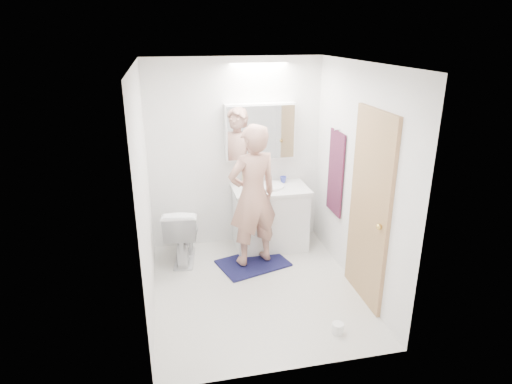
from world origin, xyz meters
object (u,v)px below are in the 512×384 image
object	(u,v)px
vanity_cabinet	(270,219)
toilet	(182,233)
medicine_cabinet	(260,131)
toilet_paper_roll	(338,328)
soap_bottle_b	(253,178)
person	(253,196)
toothbrush_cup	(283,180)
soap_bottle_a	(245,177)

from	to	relation	value
vanity_cabinet	toilet	size ratio (longest dim) A/B	1.25
medicine_cabinet	toilet_paper_roll	size ratio (longest dim) A/B	8.00
soap_bottle_b	toilet_paper_roll	bearing A→B (deg)	-79.01
vanity_cabinet	soap_bottle_b	distance (m)	0.57
person	toilet_paper_roll	world-z (taller)	person
vanity_cabinet	toilet_paper_roll	size ratio (longest dim) A/B	8.18
toilet	toothbrush_cup	xyz separation A→B (m)	(1.34, 0.27, 0.50)
soap_bottle_b	toothbrush_cup	distance (m)	0.40
vanity_cabinet	soap_bottle_a	size ratio (longest dim) A/B	3.76
vanity_cabinet	toilet_paper_roll	bearing A→B (deg)	-83.74
medicine_cabinet	soap_bottle_a	xyz separation A→B (m)	(-0.21, -0.06, -0.56)
toilet	soap_bottle_b	bearing A→B (deg)	-154.61
person	toilet_paper_roll	xyz separation A→B (m)	(0.52, -1.43, -0.84)
soap_bottle_b	toothbrush_cup	size ratio (longest dim) A/B	1.81
vanity_cabinet	toothbrush_cup	xyz separation A→B (m)	(0.21, 0.16, 0.47)
toilet_paper_roll	person	bearing A→B (deg)	109.86
medicine_cabinet	soap_bottle_a	distance (m)	0.60
vanity_cabinet	toothbrush_cup	world-z (taller)	toothbrush_cup
vanity_cabinet	soap_bottle_b	world-z (taller)	soap_bottle_b
toilet	toothbrush_cup	bearing A→B (deg)	-160.44
soap_bottle_a	toothbrush_cup	size ratio (longest dim) A/B	2.68
vanity_cabinet	soap_bottle_b	size ratio (longest dim) A/B	5.58
vanity_cabinet	toilet	xyz separation A→B (m)	(-1.13, -0.11, -0.03)
person	soap_bottle_a	xyz separation A→B (m)	(0.02, 0.57, 0.05)
soap_bottle_b	toilet_paper_roll	world-z (taller)	soap_bottle_b
toothbrush_cup	toilet_paper_roll	world-z (taller)	toothbrush_cup
toilet	toothbrush_cup	distance (m)	1.46
toilet	soap_bottle_a	bearing A→B (deg)	-154.40
person	soap_bottle_a	bearing A→B (deg)	-108.42
toilet	toothbrush_cup	size ratio (longest dim) A/B	8.08
vanity_cabinet	toilet_paper_roll	xyz separation A→B (m)	(0.20, -1.85, -0.34)
person	soap_bottle_b	world-z (taller)	person
vanity_cabinet	person	size ratio (longest dim) A/B	0.53
soap_bottle_a	toilet_paper_roll	size ratio (longest dim) A/B	2.17
vanity_cabinet	soap_bottle_a	world-z (taller)	soap_bottle_a
soap_bottle_b	vanity_cabinet	bearing A→B (deg)	-43.28
vanity_cabinet	medicine_cabinet	bearing A→B (deg)	113.46
person	toothbrush_cup	xyz separation A→B (m)	(0.52, 0.58, -0.03)
soap_bottle_b	toilet_paper_roll	size ratio (longest dim) A/B	1.47
soap_bottle_a	person	bearing A→B (deg)	-91.66
vanity_cabinet	toothbrush_cup	distance (m)	0.54
medicine_cabinet	toilet	size ratio (longest dim) A/B	1.22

